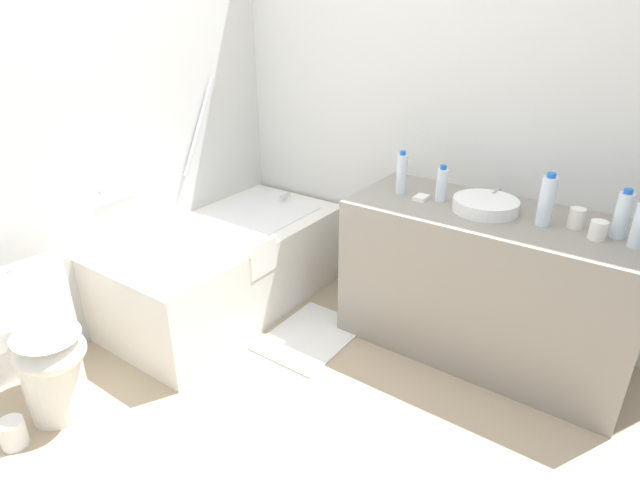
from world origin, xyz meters
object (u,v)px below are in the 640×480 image
Objects in this scene: sink_basin at (485,205)px; drinking_glass_0 at (598,230)px; water_bottle_3 at (640,225)px; water_bottle_4 at (442,185)px; drinking_glass_1 at (576,218)px; water_bottle_1 at (622,215)px; water_bottle_2 at (402,173)px; toilet at (43,348)px; soap_dish at (421,198)px; toilet_paper_roll at (13,433)px; bathtub at (227,265)px; sink_faucet at (497,195)px; bath_mat at (310,336)px; water_bottle_0 at (547,201)px.

drinking_glass_0 reaches higher than sink_basin.
water_bottle_4 is at bearing 87.18° from water_bottle_3.
drinking_glass_1 reaches higher than drinking_glass_0.
water_bottle_2 is (-0.03, 1.07, 0.00)m from water_bottle_1.
water_bottle_2 reaches higher than toilet.
soap_dish is 2.24m from toilet_paper_roll.
drinking_glass_0 is 0.91× the size of drinking_glass_1.
bathtub reaches higher than water_bottle_3.
water_bottle_4 reaches higher than drinking_glass_0.
water_bottle_2 is at bearing 111.57° from sink_faucet.
water_bottle_2 reaches higher than water_bottle_4.
bath_mat is (-0.42, 1.29, -0.86)m from drinking_glass_0.
water_bottle_1 is 0.19m from drinking_glass_1.
water_bottle_2 is 0.90m from drinking_glass_1.
water_bottle_0 is 1.18× the size of water_bottle_3.
water_bottle_2 is (0.47, -0.93, 0.65)m from bathtub.
bathtub reaches higher than soap_dish.
drinking_glass_0 is at bearing -77.61° from bathtub.
water_bottle_4 is at bearing 91.14° from water_bottle_1.
water_bottle_2 is at bearing 78.29° from soap_dish.
water_bottle_3 is at bearing -92.84° from sink_basin.
toilet is 0.38m from toilet_paper_roll.
water_bottle_1 reaches higher than soap_dish.
water_bottle_3 is (1.60, -2.10, 0.57)m from toilet.
bath_mat is (-0.48, 0.52, -0.91)m from water_bottle_4.
toilet_paper_roll is at bearing 143.92° from sink_basin.
bath_mat is at bearing 106.65° from water_bottle_3.
water_bottle_4 reaches higher than toilet.
drinking_glass_1 is 0.16× the size of bath_mat.
water_bottle_1 is at bearing 51.15° from water_bottle_3.
water_bottle_3 reaches higher than toilet_paper_roll.
water_bottle_1 is 1.72m from bath_mat.
water_bottle_0 reaches higher than drinking_glass_0.
bathtub is 1.41m from water_bottle_4.
water_bottle_4 is at bearing 58.97° from toilet.
bathtub is at bearing 90.14° from bath_mat.
sink_basin is 0.19m from sink_faucet.
drinking_glass_0 is 1.61m from bath_mat.
water_bottle_1 reaches higher than drinking_glass_1.
water_bottle_0 reaches higher than toilet_paper_roll.
soap_dish is at bearing 94.74° from sink_basin.
sink_basin is 0.25m from water_bottle_4.
toilet is 2.54m from drinking_glass_1.
bathtub is at bearing 108.25° from sink_basin.
water_bottle_1 is (0.49, -2.01, 0.64)m from bathtub.
bath_mat is at bearing 65.15° from toilet.
sink_faucet reaches higher than soap_dish.
water_bottle_2 is at bearing 92.73° from drinking_glass_1.
water_bottle_2 is 2.66× the size of soap_dish.
bathtub is 2.55× the size of bath_mat.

